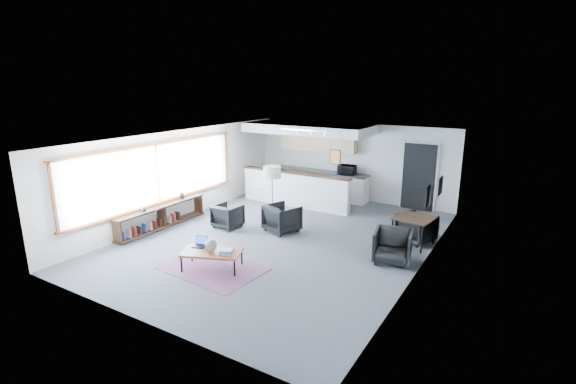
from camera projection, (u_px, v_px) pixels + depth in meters
The scene contains 21 objects.
room at pixel (282, 190), 10.46m from camera, with size 7.02×9.02×2.62m.
window at pixel (157, 175), 11.40m from camera, with size 0.10×5.95×1.66m.
console at pixel (161, 217), 11.49m from camera, with size 0.35×3.00×0.80m.
kitchenette at pixel (310, 160), 14.11m from camera, with size 4.20×1.96×2.60m.
doorway at pixel (419, 176), 13.03m from camera, with size 1.10×0.12×2.15m.
track_light at pixel (304, 131), 12.26m from camera, with size 1.60×0.07×0.15m.
wall_art_lower at pixel (428, 196), 9.00m from camera, with size 0.03×0.38×0.48m.
wall_art_upper at pixel (440, 186), 10.09m from camera, with size 0.03×0.34×0.44m.
kilim_rug at pixel (213, 268), 9.06m from camera, with size 2.26×1.63×0.01m.
coffee_table at pixel (212, 252), 8.96m from camera, with size 1.42×1.10×0.41m.
laptop at pixel (201, 243), 9.23m from camera, with size 0.34×0.30×0.21m.
ceramic_pot at pixel (211, 245), 8.91m from camera, with size 0.27×0.27×0.27m.
book_stack at pixel (227, 251), 8.82m from camera, with size 0.39×0.35×0.10m.
coaster at pixel (207, 254), 8.77m from camera, with size 0.09×0.09×0.01m.
armchair_left at pixel (228, 215), 11.58m from camera, with size 0.69×0.65×0.71m, color black.
armchair_right at pixel (282, 217), 11.22m from camera, with size 0.80×0.75×0.82m, color black.
floor_lamp at pixel (272, 174), 11.46m from camera, with size 0.57×0.57×1.70m.
dining_table at pixel (414, 220), 10.22m from camera, with size 0.97×0.97×0.72m.
dining_chair_near at pixel (393, 247), 9.31m from camera, with size 0.68×0.64×0.70m, color black.
dining_chair_far at pixel (416, 228), 10.55m from camera, with size 0.66×0.62×0.68m, color black.
microwave at pixel (347, 169), 13.95m from camera, with size 0.56×0.31×0.38m, color black.
Camera 1 is at (5.35, -8.60, 3.93)m, focal length 26.00 mm.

